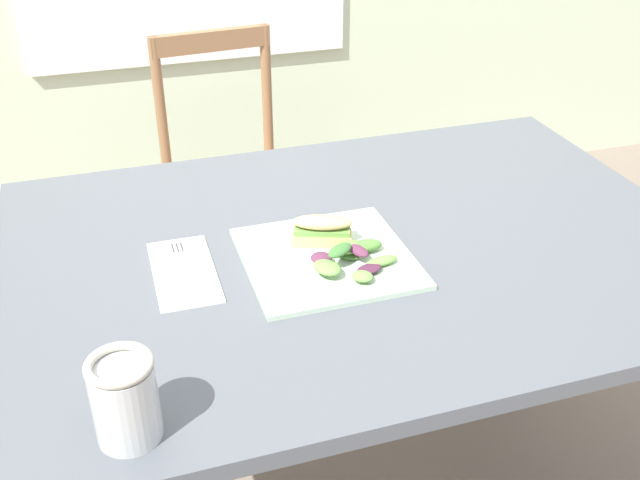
{
  "coord_description": "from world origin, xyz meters",
  "views": [
    {
      "loc": [
        -0.43,
        -0.92,
        1.46
      ],
      "look_at": [
        -0.07,
        0.19,
        0.76
      ],
      "focal_mm": 41.78,
      "sensor_mm": 36.0,
      "label": 1
    }
  ],
  "objects_px": {
    "plate_lunch": "(327,258)",
    "mason_jar_iced_tea": "(125,403)",
    "sandwich_half_front": "(322,229)",
    "chair_wooden_far": "(232,179)",
    "dining_table": "(357,293)",
    "fork_on_napkin": "(182,265)"
  },
  "relations": [
    {
      "from": "plate_lunch",
      "to": "mason_jar_iced_tea",
      "type": "height_order",
      "value": "mason_jar_iced_tea"
    },
    {
      "from": "sandwich_half_front",
      "to": "fork_on_napkin",
      "type": "distance_m",
      "value": 0.26
    },
    {
      "from": "chair_wooden_far",
      "to": "plate_lunch",
      "type": "relative_size",
      "value": 2.95
    },
    {
      "from": "chair_wooden_far",
      "to": "sandwich_half_front",
      "type": "relative_size",
      "value": 7.4
    },
    {
      "from": "chair_wooden_far",
      "to": "plate_lunch",
      "type": "distance_m",
      "value": 1.02
    },
    {
      "from": "chair_wooden_far",
      "to": "mason_jar_iced_tea",
      "type": "bearing_deg",
      "value": -106.78
    },
    {
      "from": "dining_table",
      "to": "chair_wooden_far",
      "type": "relative_size",
      "value": 1.5
    },
    {
      "from": "sandwich_half_front",
      "to": "mason_jar_iced_tea",
      "type": "bearing_deg",
      "value": -135.76
    },
    {
      "from": "chair_wooden_far",
      "to": "sandwich_half_front",
      "type": "distance_m",
      "value": 0.99
    },
    {
      "from": "mason_jar_iced_tea",
      "to": "sandwich_half_front",
      "type": "bearing_deg",
      "value": 44.24
    },
    {
      "from": "plate_lunch",
      "to": "mason_jar_iced_tea",
      "type": "relative_size",
      "value": 2.37
    },
    {
      "from": "dining_table",
      "to": "mason_jar_iced_tea",
      "type": "xyz_separation_m",
      "value": [
        -0.46,
        -0.37,
        0.17
      ]
    },
    {
      "from": "chair_wooden_far",
      "to": "plate_lunch",
      "type": "xyz_separation_m",
      "value": [
        -0.02,
        -0.98,
        0.3
      ]
    },
    {
      "from": "dining_table",
      "to": "sandwich_half_front",
      "type": "relative_size",
      "value": 11.12
    },
    {
      "from": "plate_lunch",
      "to": "sandwich_half_front",
      "type": "relative_size",
      "value": 2.51
    },
    {
      "from": "chair_wooden_far",
      "to": "dining_table",
      "type": "bearing_deg",
      "value": -86.13
    },
    {
      "from": "sandwich_half_front",
      "to": "fork_on_napkin",
      "type": "bearing_deg",
      "value": 177.68
    },
    {
      "from": "chair_wooden_far",
      "to": "sandwich_half_front",
      "type": "bearing_deg",
      "value": -90.6
    },
    {
      "from": "fork_on_napkin",
      "to": "chair_wooden_far",
      "type": "bearing_deg",
      "value": 73.81
    },
    {
      "from": "sandwich_half_front",
      "to": "dining_table",
      "type": "bearing_deg",
      "value": 0.65
    },
    {
      "from": "fork_on_napkin",
      "to": "mason_jar_iced_tea",
      "type": "relative_size",
      "value": 1.49
    },
    {
      "from": "chair_wooden_far",
      "to": "fork_on_napkin",
      "type": "xyz_separation_m",
      "value": [
        -0.27,
        -0.92,
        0.3
      ]
    }
  ]
}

